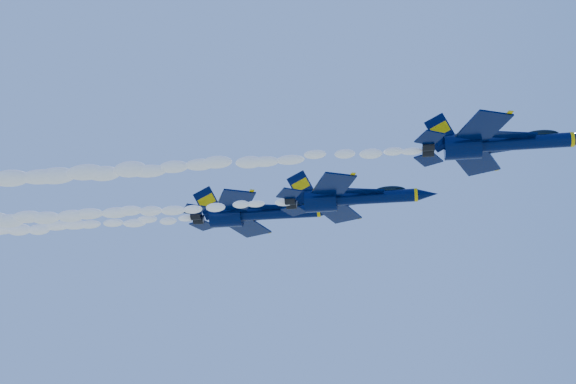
# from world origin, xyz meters

# --- Properties ---
(jet_lead) EXTENTS (16.25, 13.33, 6.04)m
(jet_lead) POSITION_xyz_m (20.88, -11.61, 151.15)
(jet_lead) COLOR black
(smoke_trail_jet_lead) EXTENTS (43.07, 1.94, 1.75)m
(smoke_trail_jet_lead) POSITION_xyz_m (-7.60, -11.61, 150.72)
(smoke_trail_jet_lead) COLOR white
(jet_second) EXTENTS (16.48, 13.52, 6.13)m
(jet_second) POSITION_xyz_m (6.37, -1.60, 150.78)
(jet_second) COLOR black
(smoke_trail_jet_second) EXTENTS (43.07, 1.97, 1.77)m
(smoke_trail_jet_second) POSITION_xyz_m (-22.21, -1.60, 150.35)
(smoke_trail_jet_second) COLOR white
(jet_third) EXTENTS (18.06, 14.82, 6.71)m
(jet_third) POSITION_xyz_m (-5.52, 6.62, 153.12)
(jet_third) COLOR black
(smoke_trail_jet_third) EXTENTS (43.07, 2.16, 1.94)m
(smoke_trail_jet_third) POSITION_xyz_m (-34.77, 6.62, 152.67)
(smoke_trail_jet_third) COLOR white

